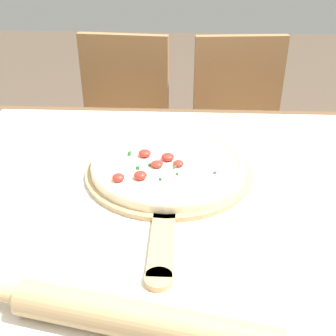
{
  "coord_description": "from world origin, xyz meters",
  "views": [
    {
      "loc": [
        0.05,
        -0.78,
        1.28
      ],
      "look_at": [
        0.01,
        0.06,
        0.79
      ],
      "focal_mm": 45.0,
      "sensor_mm": 36.0,
      "label": 1
    }
  ],
  "objects": [
    {
      "name": "dining_table",
      "position": [
        0.0,
        0.0,
        0.64
      ],
      "size": [
        1.16,
        1.0,
        0.76
      ],
      "color": "brown",
      "rests_on": "ground_plane"
    },
    {
      "name": "towel_cloth",
      "position": [
        0.0,
        0.0,
        0.76
      ],
      "size": [
        1.08,
        0.92,
        0.0
      ],
      "color": "silver",
      "rests_on": "dining_table"
    },
    {
      "name": "pizza_peel",
      "position": [
        0.01,
        0.07,
        0.77
      ],
      "size": [
        0.4,
        0.58,
        0.01
      ],
      "color": "tan",
      "rests_on": "towel_cloth"
    },
    {
      "name": "pizza",
      "position": [
        0.01,
        0.09,
        0.79
      ],
      "size": [
        0.37,
        0.37,
        0.04
      ],
      "color": "beige",
      "rests_on": "pizza_peel"
    },
    {
      "name": "rolling_pin",
      "position": [
        -0.0,
        -0.38,
        0.79
      ],
      "size": [
        0.48,
        0.13,
        0.06
      ],
      "rotation": [
        0.0,
        0.0,
        -0.19
      ],
      "color": "tan",
      "rests_on": "towel_cloth"
    },
    {
      "name": "chair_left",
      "position": [
        -0.22,
        0.88,
        0.51
      ],
      "size": [
        0.44,
        0.44,
        0.89
      ],
      "rotation": [
        0.0,
        0.0,
        -0.09
      ],
      "color": "#A37547",
      "rests_on": "ground_plane"
    },
    {
      "name": "chair_right",
      "position": [
        0.28,
        0.88,
        0.51
      ],
      "size": [
        0.43,
        0.43,
        0.89
      ],
      "rotation": [
        0.0,
        0.0,
        0.09
      ],
      "color": "#A37547",
      "rests_on": "ground_plane"
    }
  ]
}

